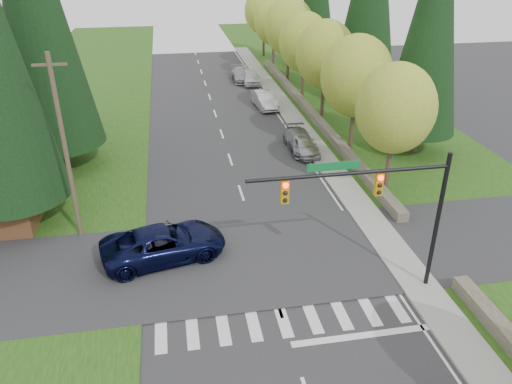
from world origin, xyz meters
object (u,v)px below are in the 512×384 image
object	(u,v)px
parked_car_c	(264,100)
parked_car_d	(251,77)
parked_car_a	(303,145)
parked_car_b	(300,141)
suv_navy	(164,243)
parked_car_e	(241,75)

from	to	relation	value
parked_car_c	parked_car_d	bearing A→B (deg)	83.67
parked_car_d	parked_car_a	bearing A→B (deg)	-86.73
parked_car_b	parked_car_c	world-z (taller)	parked_car_c
suv_navy	parked_car_a	distance (m)	16.10
parked_car_e	parked_car_c	bearing A→B (deg)	-85.91
parked_car_b	parked_car_e	size ratio (longest dim) A/B	0.99
parked_car_a	parked_car_c	world-z (taller)	parked_car_c
parked_car_a	parked_car_e	world-z (taller)	parked_car_e
parked_car_c	parked_car_e	world-z (taller)	parked_car_c
parked_car_a	parked_car_d	bearing A→B (deg)	85.47
parked_car_b	suv_navy	bearing A→B (deg)	-128.66
parked_car_d	parked_car_e	world-z (taller)	parked_car_d
suv_navy	parked_car_b	bearing A→B (deg)	-51.52
suv_navy	parked_car_e	size ratio (longest dim) A/B	1.29
parked_car_c	parked_car_b	bearing A→B (deg)	-91.65
parked_car_c	parked_car_e	size ratio (longest dim) A/B	0.97
parked_car_a	suv_navy	bearing A→B (deg)	-136.92
parked_car_b	parked_car_d	xyz separation A→B (m)	(-0.55, 19.95, 0.07)
parked_car_d	parked_car_b	bearing A→B (deg)	-86.66
suv_navy	parked_car_a	xyz separation A→B (m)	(10.54, 12.17, -0.18)
parked_car_e	suv_navy	bearing A→B (deg)	-104.61
parked_car_a	parked_car_d	distance (m)	20.84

